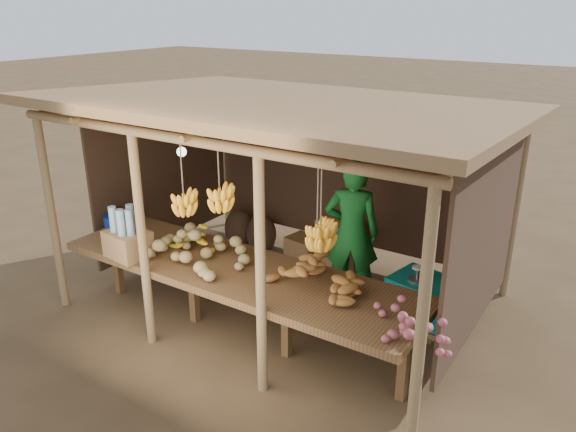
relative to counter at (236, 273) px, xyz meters
The scene contains 13 objects.
ground 1.20m from the counter, 90.00° to the left, with size 60.00×60.00×0.00m, color brown.
stall_structure 1.55m from the counter, 87.09° to the left, with size 4.70×3.50×2.43m.
counter is the anchor object (origin of this frame).
potato_heap 0.53m from the counter, behind, with size 1.13×0.68×0.37m, color tan, non-canonical shape.
sweet_potato_heap 0.94m from the counter, ahead, with size 0.95×0.57×0.36m, color #A5682A, non-canonical shape.
onion_heap 1.93m from the counter, ahead, with size 0.81×0.49×0.36m, color #BA5A63, non-canonical shape.
banana_pile 0.70m from the counter, 168.42° to the left, with size 0.52×0.31×0.34m, color yellow, non-canonical shape.
tomato_basin 1.91m from the counter, behind, with size 0.36×0.36×0.19m.
bottle_box 1.20m from the counter, 160.88° to the right, with size 0.47×0.39×0.55m.
vendor 1.47m from the counter, 65.55° to the left, with size 0.62×0.41×1.70m, color #197129.
tarp_crate 2.00m from the counter, 39.23° to the left, with size 0.72×0.65×0.74m.
carton_stack 1.96m from the counter, 91.55° to the left, with size 0.95×0.41×0.69m.
burlap_sacks 2.46m from the counter, 123.57° to the left, with size 0.82×0.43×0.58m.
Camera 1 is at (3.17, -4.90, 3.27)m, focal length 35.00 mm.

